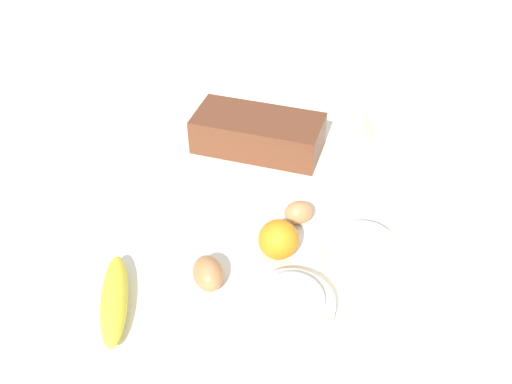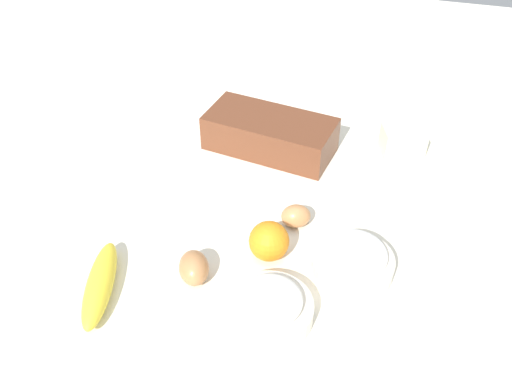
% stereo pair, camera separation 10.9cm
% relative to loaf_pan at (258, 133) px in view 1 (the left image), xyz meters
% --- Properties ---
extents(ground_plane, '(2.40, 2.40, 0.02)m').
position_rel_loaf_pan_xyz_m(ground_plane, '(0.02, -0.20, -0.05)').
color(ground_plane, silver).
extents(loaf_pan, '(0.30, 0.17, 0.08)m').
position_rel_loaf_pan_xyz_m(loaf_pan, '(0.00, 0.00, 0.00)').
color(loaf_pan, brown).
rests_on(loaf_pan, ground_plane).
extents(flour_bowl, '(0.14, 0.14, 0.06)m').
position_rel_loaf_pan_xyz_m(flour_bowl, '(0.12, -0.45, -0.01)').
color(flour_bowl, silver).
rests_on(flour_bowl, ground_plane).
extents(sugar_bowl, '(0.14, 0.14, 0.07)m').
position_rel_loaf_pan_xyz_m(sugar_bowl, '(0.23, -0.32, -0.01)').
color(sugar_bowl, silver).
rests_on(sugar_bowl, ground_plane).
extents(banana, '(0.09, 0.19, 0.04)m').
position_rel_loaf_pan_xyz_m(banana, '(-0.17, -0.48, -0.02)').
color(banana, yellow).
rests_on(banana, ground_plane).
extents(orange_fruit, '(0.07, 0.07, 0.07)m').
position_rel_loaf_pan_xyz_m(orange_fruit, '(0.08, -0.32, -0.01)').
color(orange_fruit, orange).
rests_on(orange_fruit, ground_plane).
extents(butter_block, '(0.11, 0.09, 0.06)m').
position_rel_loaf_pan_xyz_m(butter_block, '(0.29, 0.07, -0.01)').
color(butter_block, '#F4EDB2').
rests_on(butter_block, ground_plane).
extents(egg_near_butter, '(0.07, 0.06, 0.04)m').
position_rel_loaf_pan_xyz_m(egg_near_butter, '(0.11, -0.23, -0.02)').
color(egg_near_butter, '#B97D4C').
rests_on(egg_near_butter, ground_plane).
extents(egg_beside_bowl, '(0.08, 0.09, 0.05)m').
position_rel_loaf_pan_xyz_m(egg_beside_bowl, '(-0.03, -0.41, -0.02)').
color(egg_beside_bowl, '#AC7446').
rests_on(egg_beside_bowl, ground_plane).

